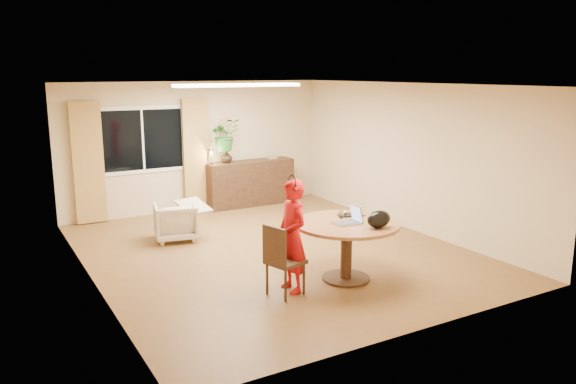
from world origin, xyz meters
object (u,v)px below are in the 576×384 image
at_px(dining_chair, 285,260).
at_px(sideboard, 250,183).
at_px(armchair, 176,222).
at_px(dining_table, 347,235).
at_px(child, 292,236).

relative_size(dining_chair, sideboard, 0.49).
height_order(armchair, sideboard, sideboard).
height_order(dining_table, dining_chair, dining_chair).
bearing_deg(sideboard, armchair, -143.21).
relative_size(armchair, sideboard, 0.37).
xyz_separation_m(dining_chair, sideboard, (1.78, 4.64, 0.01)).
xyz_separation_m(dining_table, child, (-0.84, 0.03, 0.10)).
bearing_deg(child, dining_table, 87.69).
height_order(dining_table, sideboard, sideboard).
bearing_deg(dining_table, dining_chair, -177.28).
xyz_separation_m(child, sideboard, (1.63, 4.56, -0.26)).
bearing_deg(dining_table, child, 177.68).
height_order(dining_table, armchair, dining_table).
distance_m(child, armchair, 2.99).
bearing_deg(child, armchair, -168.87).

